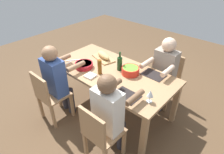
{
  "coord_description": "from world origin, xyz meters",
  "views": [
    {
      "loc": [
        -1.62,
        1.81,
        2.23
      ],
      "look_at": [
        0.0,
        0.0,
        0.63
      ],
      "focal_mm": 30.87,
      "sensor_mm": 36.0,
      "label": 1
    }
  ],
  "objects_px": {
    "diner_near_left": "(164,69)",
    "diner_far_right": "(57,77)",
    "dining_table": "(112,75)",
    "serving_bowl_fruit": "(84,65)",
    "chair_near_left": "(167,76)",
    "chair_far_right": "(49,95)",
    "wine_bottle": "(120,63)",
    "diner_far_left": "(110,111)",
    "napkin_stack": "(90,76)",
    "serving_bowl_salad": "(130,70)",
    "beer_bottle": "(100,67)",
    "cutting_board": "(104,58)",
    "wine_glass": "(150,94)",
    "chair_far_left": "(99,133)",
    "bread_loaf": "(103,55)"
  },
  "relations": [
    {
      "from": "dining_table",
      "to": "serving_bowl_salad",
      "type": "xyz_separation_m",
      "value": [
        -0.25,
        -0.12,
        0.14
      ]
    },
    {
      "from": "serving_bowl_salad",
      "to": "cutting_board",
      "type": "xyz_separation_m",
      "value": [
        0.6,
        -0.07,
        -0.05
      ]
    },
    {
      "from": "chair_far_right",
      "to": "chair_far_left",
      "type": "height_order",
      "value": "same"
    },
    {
      "from": "chair_far_right",
      "to": "bread_loaf",
      "type": "distance_m",
      "value": 1.05
    },
    {
      "from": "chair_near_left",
      "to": "chair_far_right",
      "type": "height_order",
      "value": "same"
    },
    {
      "from": "cutting_board",
      "to": "napkin_stack",
      "type": "xyz_separation_m",
      "value": [
        -0.23,
        0.51,
        0.0
      ]
    },
    {
      "from": "chair_far_right",
      "to": "serving_bowl_fruit",
      "type": "distance_m",
      "value": 0.67
    },
    {
      "from": "dining_table",
      "to": "wine_bottle",
      "type": "distance_m",
      "value": 0.22
    },
    {
      "from": "chair_far_right",
      "to": "chair_far_left",
      "type": "xyz_separation_m",
      "value": [
        -1.04,
        0.0,
        0.0
      ]
    },
    {
      "from": "chair_far_right",
      "to": "diner_near_left",
      "type": "bearing_deg",
      "value": -126.42
    },
    {
      "from": "dining_table",
      "to": "chair_near_left",
      "type": "xyz_separation_m",
      "value": [
        -0.52,
        -0.79,
        -0.18
      ]
    },
    {
      "from": "wine_glass",
      "to": "chair_near_left",
      "type": "bearing_deg",
      "value": -75.07
    },
    {
      "from": "dining_table",
      "to": "diner_far_right",
      "type": "height_order",
      "value": "diner_far_right"
    },
    {
      "from": "dining_table",
      "to": "diner_near_left",
      "type": "height_order",
      "value": "diner_near_left"
    },
    {
      "from": "serving_bowl_salad",
      "to": "wine_bottle",
      "type": "bearing_deg",
      "value": 5.32
    },
    {
      "from": "chair_far_left",
      "to": "wine_glass",
      "type": "xyz_separation_m",
      "value": [
        -0.27,
        -0.57,
        0.37
      ]
    },
    {
      "from": "diner_near_left",
      "to": "diner_far_right",
      "type": "distance_m",
      "value": 1.6
    },
    {
      "from": "dining_table",
      "to": "chair_far_left",
      "type": "height_order",
      "value": "chair_far_left"
    },
    {
      "from": "diner_near_left",
      "to": "cutting_board",
      "type": "xyz_separation_m",
      "value": [
        0.87,
        0.42,
        0.05
      ]
    },
    {
      "from": "napkin_stack",
      "to": "chair_near_left",
      "type": "bearing_deg",
      "value": -119.94
    },
    {
      "from": "chair_near_left",
      "to": "diner_near_left",
      "type": "bearing_deg",
      "value": 90.0
    },
    {
      "from": "cutting_board",
      "to": "bread_loaf",
      "type": "distance_m",
      "value": 0.06
    },
    {
      "from": "serving_bowl_salad",
      "to": "diner_far_left",
      "type": "bearing_deg",
      "value": 110.32
    },
    {
      "from": "diner_far_right",
      "to": "cutting_board",
      "type": "bearing_deg",
      "value": -101.68
    },
    {
      "from": "chair_far_left",
      "to": "diner_far_left",
      "type": "bearing_deg",
      "value": -90.0
    },
    {
      "from": "diner_far_left",
      "to": "serving_bowl_salad",
      "type": "bearing_deg",
      "value": -69.68
    },
    {
      "from": "chair_near_left",
      "to": "wine_bottle",
      "type": "bearing_deg",
      "value": 56.81
    },
    {
      "from": "serving_bowl_salad",
      "to": "beer_bottle",
      "type": "distance_m",
      "value": 0.44
    },
    {
      "from": "dining_table",
      "to": "bread_loaf",
      "type": "relative_size",
      "value": 5.89
    },
    {
      "from": "serving_bowl_salad",
      "to": "cutting_board",
      "type": "height_order",
      "value": "serving_bowl_salad"
    },
    {
      "from": "serving_bowl_fruit",
      "to": "serving_bowl_salad",
      "type": "xyz_separation_m",
      "value": [
        -0.64,
        -0.32,
        0.02
      ]
    },
    {
      "from": "diner_far_right",
      "to": "serving_bowl_fruit",
      "type": "height_order",
      "value": "diner_far_right"
    },
    {
      "from": "wine_bottle",
      "to": "diner_far_left",
      "type": "bearing_deg",
      "value": 122.72
    },
    {
      "from": "diner_far_right",
      "to": "serving_bowl_fruit",
      "type": "bearing_deg",
      "value": -107.88
    },
    {
      "from": "diner_near_left",
      "to": "chair_far_left",
      "type": "xyz_separation_m",
      "value": [
        0.0,
        1.41,
        -0.21
      ]
    },
    {
      "from": "chair_far_right",
      "to": "beer_bottle",
      "type": "xyz_separation_m",
      "value": [
        -0.44,
        -0.62,
        0.37
      ]
    },
    {
      "from": "bread_loaf",
      "to": "beer_bottle",
      "type": "distance_m",
      "value": 0.46
    },
    {
      "from": "chair_far_right",
      "to": "napkin_stack",
      "type": "xyz_separation_m",
      "value": [
        -0.4,
        -0.48,
        0.27
      ]
    },
    {
      "from": "cutting_board",
      "to": "beer_bottle",
      "type": "bearing_deg",
      "value": 127.37
    },
    {
      "from": "chair_far_right",
      "to": "napkin_stack",
      "type": "relative_size",
      "value": 6.07
    },
    {
      "from": "chair_far_right",
      "to": "wine_glass",
      "type": "distance_m",
      "value": 1.48
    },
    {
      "from": "chair_far_right",
      "to": "wine_glass",
      "type": "bearing_deg",
      "value": -156.41
    },
    {
      "from": "cutting_board",
      "to": "bread_loaf",
      "type": "relative_size",
      "value": 1.25
    },
    {
      "from": "diner_near_left",
      "to": "bread_loaf",
      "type": "height_order",
      "value": "diner_near_left"
    },
    {
      "from": "beer_bottle",
      "to": "chair_far_left",
      "type": "bearing_deg",
      "value": 133.89
    },
    {
      "from": "chair_far_right",
      "to": "diner_far_right",
      "type": "distance_m",
      "value": 0.28
    },
    {
      "from": "dining_table",
      "to": "serving_bowl_fruit",
      "type": "height_order",
      "value": "serving_bowl_fruit"
    },
    {
      "from": "wine_bottle",
      "to": "beer_bottle",
      "type": "relative_size",
      "value": 1.32
    },
    {
      "from": "dining_table",
      "to": "napkin_stack",
      "type": "relative_size",
      "value": 13.47
    },
    {
      "from": "diner_far_right",
      "to": "serving_bowl_salad",
      "type": "bearing_deg",
      "value": -136.59
    }
  ]
}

